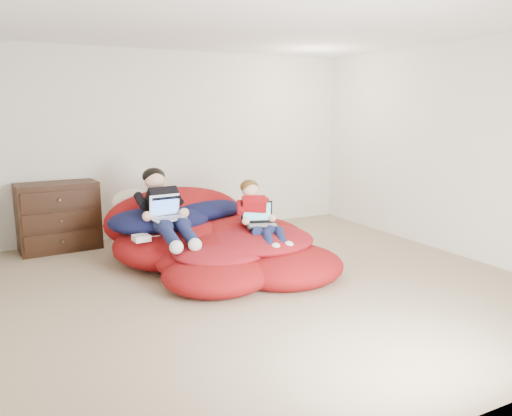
# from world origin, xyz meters

# --- Properties ---
(room_shell) EXTENTS (5.10, 5.10, 2.77)m
(room_shell) POSITION_xyz_m (0.00, 0.00, 0.22)
(room_shell) COLOR tan
(room_shell) RESTS_ON ground
(dresser) EXTENTS (0.97, 0.57, 0.84)m
(dresser) POSITION_xyz_m (-1.72, 2.25, 0.42)
(dresser) COLOR black
(dresser) RESTS_ON ground
(beanbag_pile) EXTENTS (2.24, 2.47, 0.87)m
(beanbag_pile) POSITION_xyz_m (-0.24, 0.85, 0.26)
(beanbag_pile) COLOR #A11214
(beanbag_pile) RESTS_ON ground
(cream_pillow) EXTENTS (0.49, 0.31, 0.31)m
(cream_pillow) POSITION_xyz_m (-0.93, 1.75, 0.62)
(cream_pillow) COLOR silver
(cream_pillow) RESTS_ON beanbag_pile
(older_boy) EXTENTS (0.37, 1.24, 0.72)m
(older_boy) POSITION_xyz_m (-0.77, 0.97, 0.68)
(older_boy) COLOR black
(older_boy) RESTS_ON beanbag_pile
(younger_boy) EXTENTS (0.36, 0.89, 0.64)m
(younger_boy) POSITION_xyz_m (0.13, 0.47, 0.61)
(younger_boy) COLOR #B81015
(younger_boy) RESTS_ON beanbag_pile
(laptop_white) EXTENTS (0.36, 0.30, 0.25)m
(laptop_white) POSITION_xyz_m (-0.77, 0.86, 0.64)
(laptop_white) COLOR white
(laptop_white) RESTS_ON older_boy
(laptop_black) EXTENTS (0.40, 0.36, 0.25)m
(laptop_black) POSITION_xyz_m (0.13, 0.44, 0.56)
(laptop_black) COLOR black
(laptop_black) RESTS_ON younger_boy
(power_adapter) EXTENTS (0.17, 0.17, 0.06)m
(power_adapter) POSITION_xyz_m (-1.08, 0.75, 0.42)
(power_adapter) COLOR white
(power_adapter) RESTS_ON beanbag_pile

